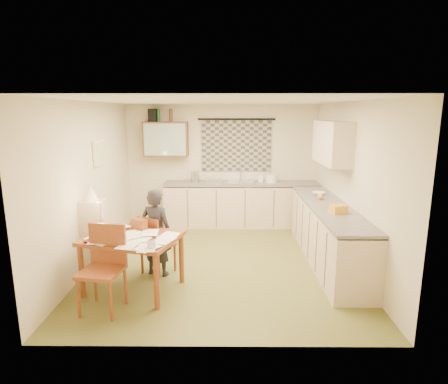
{
  "coord_description": "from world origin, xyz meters",
  "views": [
    {
      "loc": [
        0.09,
        -5.65,
        2.34
      ],
      "look_at": [
        0.05,
        0.2,
        1.09
      ],
      "focal_mm": 30.0,
      "sensor_mm": 36.0,
      "label": 1
    }
  ],
  "objects_px": {
    "stove": "(342,252)",
    "chair_far": "(158,255)",
    "counter_right": "(328,234)",
    "person": "(156,232)",
    "shelf_stand": "(95,237)",
    "counter_back": "(244,204)",
    "dining_table": "(134,263)"
  },
  "relations": [
    {
      "from": "counter_right",
      "to": "person",
      "type": "relative_size",
      "value": 2.29
    },
    {
      "from": "counter_right",
      "to": "person",
      "type": "distance_m",
      "value": 2.67
    },
    {
      "from": "stove",
      "to": "shelf_stand",
      "type": "height_order",
      "value": "shelf_stand"
    },
    {
      "from": "person",
      "to": "shelf_stand",
      "type": "distance_m",
      "value": 0.93
    },
    {
      "from": "dining_table",
      "to": "person",
      "type": "distance_m",
      "value": 0.6
    },
    {
      "from": "dining_table",
      "to": "person",
      "type": "xyz_separation_m",
      "value": [
        0.22,
        0.49,
        0.27
      ]
    },
    {
      "from": "counter_back",
      "to": "shelf_stand",
      "type": "distance_m",
      "value": 3.33
    },
    {
      "from": "counter_back",
      "to": "dining_table",
      "type": "relative_size",
      "value": 2.41
    },
    {
      "from": "stove",
      "to": "chair_far",
      "type": "height_order",
      "value": "stove"
    },
    {
      "from": "person",
      "to": "shelf_stand",
      "type": "bearing_deg",
      "value": 14.16
    },
    {
      "from": "counter_right",
      "to": "stove",
      "type": "xyz_separation_m",
      "value": [
        0.0,
        -0.76,
        -0.0
      ]
    },
    {
      "from": "counter_right",
      "to": "dining_table",
      "type": "height_order",
      "value": "counter_right"
    },
    {
      "from": "counter_back",
      "to": "dining_table",
      "type": "distance_m",
      "value": 3.36
    },
    {
      "from": "counter_back",
      "to": "counter_right",
      "type": "xyz_separation_m",
      "value": [
        1.23,
        -1.94,
        -0.0
      ]
    },
    {
      "from": "counter_back",
      "to": "shelf_stand",
      "type": "xyz_separation_m",
      "value": [
        -2.31,
        -2.39,
        0.1
      ]
    },
    {
      "from": "stove",
      "to": "chair_far",
      "type": "relative_size",
      "value": 1.03
    },
    {
      "from": "counter_right",
      "to": "person",
      "type": "bearing_deg",
      "value": -168.86
    },
    {
      "from": "stove",
      "to": "dining_table",
      "type": "bearing_deg",
      "value": -175.18
    },
    {
      "from": "chair_far",
      "to": "dining_table",
      "type": "bearing_deg",
      "value": 103.55
    },
    {
      "from": "stove",
      "to": "counter_right",
      "type": "bearing_deg",
      "value": 90.0
    },
    {
      "from": "counter_right",
      "to": "stove",
      "type": "height_order",
      "value": "counter_right"
    },
    {
      "from": "stove",
      "to": "counter_back",
      "type": "bearing_deg",
      "value": 114.5
    },
    {
      "from": "dining_table",
      "to": "shelf_stand",
      "type": "height_order",
      "value": "shelf_stand"
    },
    {
      "from": "stove",
      "to": "chair_far",
      "type": "bearing_deg",
      "value": 173.39
    },
    {
      "from": "counter_right",
      "to": "shelf_stand",
      "type": "height_order",
      "value": "shelf_stand"
    },
    {
      "from": "counter_back",
      "to": "shelf_stand",
      "type": "bearing_deg",
      "value": -133.96
    },
    {
      "from": "person",
      "to": "dining_table",
      "type": "bearing_deg",
      "value": 83.53
    },
    {
      "from": "counter_back",
      "to": "shelf_stand",
      "type": "relative_size",
      "value": 3.0
    },
    {
      "from": "counter_right",
      "to": "stove",
      "type": "distance_m",
      "value": 0.76
    },
    {
      "from": "counter_right",
      "to": "stove",
      "type": "relative_size",
      "value": 3.26
    },
    {
      "from": "stove",
      "to": "chair_far",
      "type": "distance_m",
      "value": 2.65
    },
    {
      "from": "counter_back",
      "to": "dining_table",
      "type": "height_order",
      "value": "counter_back"
    }
  ]
}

